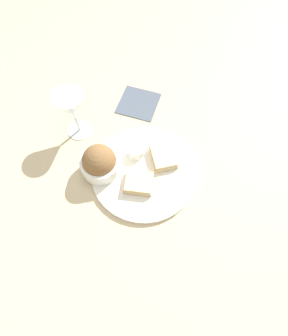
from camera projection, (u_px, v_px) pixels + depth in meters
ground_plane at (144, 173)px, 0.80m from camera, size 4.00×4.00×0.00m
dinner_plate at (144, 172)px, 0.79m from camera, size 0.32×0.32×0.01m
salad_bowl at (100, 162)px, 0.76m from camera, size 0.12×0.12×0.10m
sauce_ramekin at (136, 152)px, 0.80m from camera, size 0.05×0.05×0.03m
cheese_toast_near at (163, 157)px, 0.79m from camera, size 0.11×0.11×0.03m
cheese_toast_far at (139, 183)px, 0.75m from camera, size 0.11×0.10×0.03m
wine_glass at (72, 108)px, 0.77m from camera, size 0.09×0.09×0.16m
napkin at (138, 103)px, 0.92m from camera, size 0.17×0.17×0.01m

